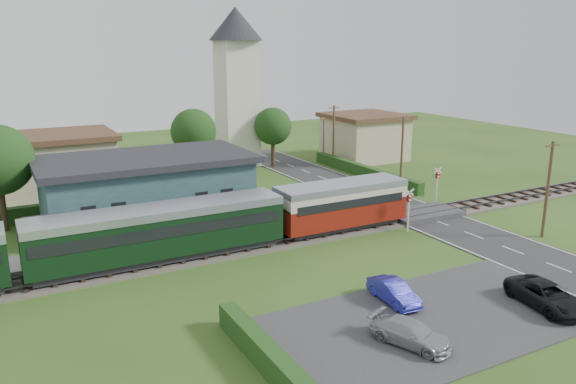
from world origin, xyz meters
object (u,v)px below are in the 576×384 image
train (108,239)px  car_park_blue (394,292)px  pedestrian_near (271,214)px  pedestrian_far (46,244)px  house_west (56,162)px  car_park_dark (547,295)px  equipment_hut (45,239)px  house_east (365,136)px  station_building (147,189)px  car_on_road (354,183)px  crossing_signal_near (409,204)px  crossing_signal_far (437,180)px  car_park_silver (411,333)px  church_tower (237,75)px

train → car_park_blue: size_ratio=12.14×
pedestrian_near → pedestrian_far: (-15.37, 0.93, 0.02)m
house_west → car_park_dark: size_ratio=2.32×
equipment_hut → house_east: (38.00, 18.80, 1.05)m
station_building → train: bearing=-117.8°
car_on_road → pedestrian_near: pedestrian_near is taller
house_east → pedestrian_far: house_east is taller
car_park_dark → pedestrian_near: pedestrian_near is taller
pedestrian_near → car_park_blue: bearing=73.8°
crossing_signal_near → pedestrian_near: (-8.97, 4.89, -0.82)m
equipment_hut → train: size_ratio=0.06×
car_on_road → crossing_signal_near: bearing=179.8°
crossing_signal_far → car_on_road: 8.49m
train → crossing_signal_near: 21.28m
car_park_blue → car_park_silver: bearing=-115.3°
train → house_west: (-0.25, 23.00, 0.61)m
equipment_hut → crossing_signal_near: 25.04m
equipment_hut → station_building: bearing=35.9°
train → pedestrian_near: train is taller
house_west → crossing_signal_near: house_west is taller
station_building → crossing_signal_far: 24.51m
crossing_signal_far → pedestrian_far: size_ratio=1.84×
house_east → car_park_silver: 44.66m
train → house_east: size_ratio=4.91×
church_tower → car_on_road: bearing=-72.3°
station_building → crossing_signal_near: bearing=-34.8°
equipment_hut → train: bearing=-44.5°
train → car_on_road: size_ratio=11.77×
equipment_hut → station_building: station_building is taller
house_east → car_on_road: bearing=-129.5°
crossing_signal_far → pedestrian_far: (-31.54, 1.02, -0.80)m
equipment_hut → station_building: size_ratio=0.16×
church_tower → pedestrian_far: bearing=-135.4°
pedestrian_near → church_tower: bearing=-125.6°
church_tower → car_park_blue: church_tower is taller
car_park_dark → car_park_silver: bearing=-173.3°
church_tower → crossing_signal_far: size_ratio=5.37×
house_west → car_park_blue: house_west is taller
crossing_signal_near → train: bearing=173.5°
station_building → car_park_silver: (5.67, -24.39, -2.05)m
train → station_building: bearing=62.2°
crossing_signal_near → crossing_signal_far: 8.65m
train → car_park_blue: train is taller
house_east → car_park_dark: house_east is taller
equipment_hut → station_building: (8.00, 5.79, 0.95)m
station_building → crossing_signal_far: station_building is taller
equipment_hut → car_park_blue: equipment_hut is taller
car_park_blue → house_west: bearing=113.8°
house_west → equipment_hut: bearing=-98.6°
car_park_silver → equipment_hut: bearing=104.5°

